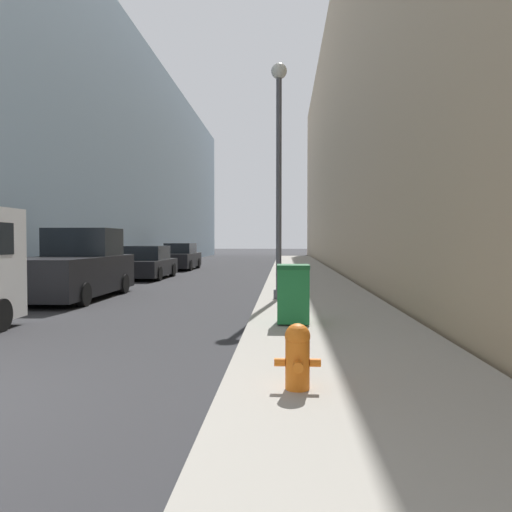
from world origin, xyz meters
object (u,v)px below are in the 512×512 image
object	(u,v)px
pickup_truck	(74,269)
parked_sedan_near	(147,263)
parked_sedan_far	(181,257)
trash_bin	(293,293)
lamppost	(279,158)
fire_hydrant	(297,355)

from	to	relation	value
pickup_truck	parked_sedan_near	distance (m)	7.91
pickup_truck	parked_sedan_near	xyz separation A→B (m)	(0.04, 7.91, -0.20)
pickup_truck	parked_sedan_far	size ratio (longest dim) A/B	1.14
trash_bin	parked_sedan_far	distance (m)	21.10
lamppost	parked_sedan_far	size ratio (longest dim) A/B	1.39
fire_hydrant	lamppost	xyz separation A→B (m)	(-0.30, 8.40, 3.50)
parked_sedan_near	parked_sedan_far	world-z (taller)	parked_sedan_far
parked_sedan_far	trash_bin	bearing A→B (deg)	-72.28
trash_bin	lamppost	world-z (taller)	lamppost
fire_hydrant	parked_sedan_far	xyz separation A→B (m)	(-6.39, 24.37, 0.22)
trash_bin	pickup_truck	size ratio (longest dim) A/B	0.22
fire_hydrant	pickup_truck	bearing A→B (deg)	124.91
fire_hydrant	trash_bin	bearing A→B (deg)	89.65
lamppost	pickup_truck	bearing A→B (deg)	171.51
pickup_truck	fire_hydrant	bearing A→B (deg)	-55.09
parked_sedan_near	parked_sedan_far	bearing A→B (deg)	89.38
pickup_truck	lamppost	bearing A→B (deg)	-8.49
trash_bin	lamppost	bearing A→B (deg)	94.53
fire_hydrant	pickup_truck	size ratio (longest dim) A/B	0.14
fire_hydrant	trash_bin	world-z (taller)	trash_bin
trash_bin	lamppost	size ratio (longest dim) A/B	0.18
parked_sedan_far	pickup_truck	bearing A→B (deg)	-90.43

